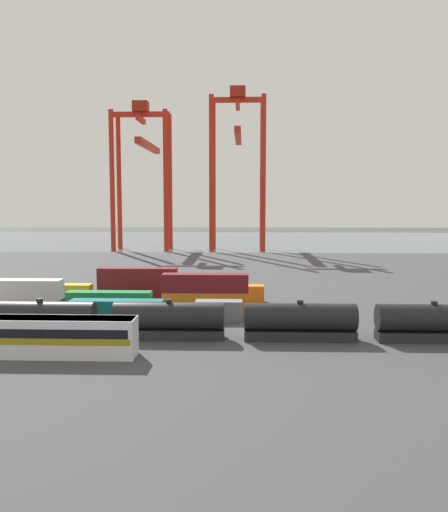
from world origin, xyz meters
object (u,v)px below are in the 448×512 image
object	(u,v)px
freight_tank_row	(300,321)
shipping_container_2	(16,309)
gantry_crane_central	(238,153)
gantry_crane_west	(143,161)
shipping_container_8	(109,301)
shipping_container_15	(224,294)

from	to	relation	value
freight_tank_row	shipping_container_2	world-z (taller)	freight_tank_row
shipping_container_2	gantry_crane_central	distance (m)	112.83
shipping_container_2	gantry_crane_west	size ratio (longest dim) A/B	0.26
gantry_crane_west	gantry_crane_central	world-z (taller)	gantry_crane_central
freight_tank_row	shipping_container_8	size ratio (longest dim) A/B	5.84
shipping_container_15	gantry_crane_central	world-z (taller)	gantry_crane_central
shipping_container_15	gantry_crane_central	distance (m)	97.00
gantry_crane_central	freight_tank_row	bearing A→B (deg)	-85.81
shipping_container_2	gantry_crane_central	world-z (taller)	gantry_crane_central
freight_tank_row	shipping_container_2	size ratio (longest dim) A/B	5.84
freight_tank_row	shipping_container_8	distance (m)	30.00
shipping_container_2	shipping_container_15	size ratio (longest dim) A/B	1.00
gantry_crane_west	gantry_crane_central	bearing A→B (deg)	-0.43
freight_tank_row	shipping_container_15	xyz separation A→B (m)	(-9.23, 22.40, -0.82)
freight_tank_row	gantry_crane_west	world-z (taller)	gantry_crane_west
shipping_container_8	shipping_container_15	distance (m)	17.43
shipping_container_2	shipping_container_15	xyz separation A→B (m)	(26.77, 12.95, 0.00)
shipping_container_8	shipping_container_15	size ratio (longest dim) A/B	1.00
gantry_crane_west	gantry_crane_central	xyz separation A→B (m)	(30.45, -0.23, 2.29)
shipping_container_2	gantry_crane_west	world-z (taller)	gantry_crane_west
shipping_container_8	gantry_crane_central	bearing A→B (deg)	80.24
shipping_container_2	shipping_container_8	distance (m)	12.41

